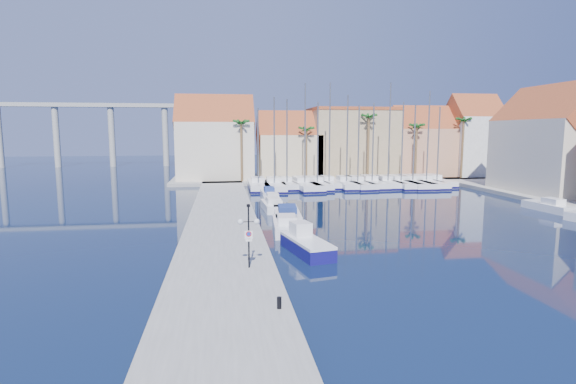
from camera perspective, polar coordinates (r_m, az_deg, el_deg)
name	(u,v)px	position (r m, az deg, el deg)	size (l,w,h in m)	color
ground	(365,259)	(29.32, 9.81, -8.41)	(260.00, 260.00, 0.00)	black
quay_west	(223,219)	(40.99, -8.32, -3.39)	(6.00, 77.00, 0.50)	gray
shore_north	(334,177)	(77.49, 5.85, 1.86)	(54.00, 16.00, 0.50)	gray
lamp_post	(249,226)	(25.00, -5.03, -4.34)	(1.23, 0.37, 3.62)	black
bollard	(279,303)	(19.90, -1.13, -13.89)	(0.20, 0.20, 0.51)	black
fishing_boat	(306,243)	(30.25, 2.27, -6.54)	(2.93, 5.74, 1.92)	navy
motorboat_west_0	(286,225)	(36.67, -0.20, -4.21)	(2.57, 6.62, 1.40)	white
motorboat_west_1	(287,214)	(41.51, -0.13, -2.80)	(2.85, 7.27, 1.40)	white
motorboat_west_2	(272,205)	(46.33, -2.02, -1.71)	(1.99, 5.61, 1.40)	white
motorboat_west_3	(272,200)	(49.65, -2.02, -1.07)	(1.86, 5.49, 1.40)	white
motorboat_west_4	(269,194)	(55.01, -2.46, -0.22)	(1.68, 5.23, 1.40)	white
motorboat_east_1	(549,206)	(52.97, 30.23, -1.57)	(2.29, 5.69, 1.40)	white
sailboat_0	(258,185)	(63.44, -3.81, 0.88)	(2.79, 10.17, 11.30)	white
sailboat_1	(274,185)	(63.35, -1.77, 0.89)	(3.70, 11.52, 12.77)	white
sailboat_2	(286,184)	(64.10, -0.22, 1.02)	(2.72, 8.33, 12.54)	white
sailboat_3	(304,184)	(63.97, 1.99, 0.97)	(4.00, 12.08, 14.63)	white
sailboat_4	(316,184)	(64.44, 3.63, 1.00)	(2.96, 10.06, 12.13)	white
sailboat_5	(328,183)	(65.73, 5.12, 1.20)	(2.52, 8.22, 14.91)	white
sailboat_6	(345,183)	(65.62, 7.31, 1.09)	(3.00, 10.14, 13.18)	white
sailboat_7	(356,184)	(65.79, 8.65, 1.06)	(3.44, 10.39, 11.77)	white
sailboat_8	(371,183)	(67.17, 10.47, 1.16)	(3.26, 10.63, 12.12)	white
sailboat_9	(387,182)	(67.48, 12.40, 1.19)	(2.64, 9.33, 14.95)	white
sailboat_10	(399,183)	(68.13, 13.95, 1.14)	(3.05, 11.14, 12.24)	white
sailboat_11	(411,183)	(68.95, 15.32, 1.16)	(3.20, 11.96, 11.90)	white
sailboat_12	(424,182)	(69.79, 16.94, 1.20)	(3.64, 11.68, 13.84)	white
sailboat_13	(435,181)	(71.36, 18.17, 1.29)	(2.68, 9.30, 11.69)	white
building_0	(215,141)	(73.76, -9.23, 6.39)	(12.30, 9.00, 13.50)	beige
building_1	(289,148)	(74.59, 0.09, 5.56)	(10.30, 8.00, 11.00)	beige
building_2	(351,142)	(77.90, 8.06, 6.29)	(14.20, 10.20, 11.50)	tan
building_3	(420,144)	(81.19, 16.45, 5.82)	(10.30, 8.00, 12.00)	tan
building_4	(472,138)	(84.46, 22.36, 6.37)	(8.30, 8.00, 14.00)	silver
building_6	(554,144)	(65.19, 30.69, 5.26)	(9.00, 14.30, 13.50)	beige
palm_0	(241,125)	(68.81, -5.97, 8.49)	(2.60, 2.60, 10.15)	brown
palm_1	(306,131)	(69.94, 2.33, 7.74)	(2.60, 2.60, 9.15)	brown
palm_2	(369,119)	(72.48, 10.24, 9.11)	(2.60, 2.60, 11.15)	brown
palm_3	(417,128)	(75.37, 16.04, 7.81)	(2.60, 2.60, 9.65)	brown
palm_4	(464,122)	(79.00, 21.42, 8.24)	(2.60, 2.60, 10.65)	brown
viaduct	(88,122)	(112.87, -24.08, 8.14)	(48.00, 2.20, 14.45)	#9E9E99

